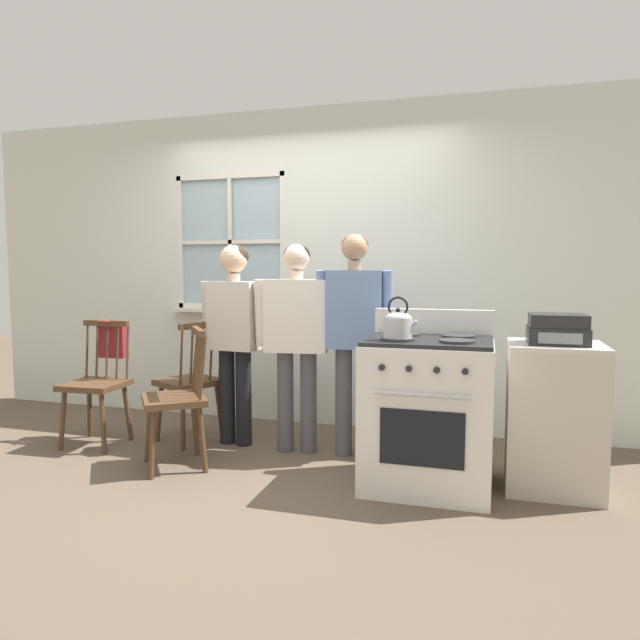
{
  "coord_description": "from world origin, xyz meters",
  "views": [
    {
      "loc": [
        1.47,
        -3.3,
        1.35
      ],
      "look_at": [
        0.38,
        0.41,
        1.0
      ],
      "focal_mm": 32.0,
      "sensor_mm": 36.0,
      "label": 1
    }
  ],
  "objects_px": {
    "kettle": "(398,324)",
    "potted_plant": "(230,300)",
    "stove": "(428,411)",
    "handbag": "(113,341)",
    "side_counter": "(554,417)",
    "chair_near_wall": "(177,401)",
    "person_adult_right": "(354,325)",
    "person_elderly_left": "(234,324)",
    "stereo": "(558,329)",
    "person_teen_center": "(297,328)",
    "chair_center_cluster": "(191,384)",
    "chair_by_window": "(97,386)"
  },
  "relations": [
    {
      "from": "chair_center_cluster",
      "to": "kettle",
      "type": "xyz_separation_m",
      "value": [
        1.69,
        -0.54,
        0.57
      ]
    },
    {
      "from": "chair_center_cluster",
      "to": "chair_near_wall",
      "type": "bearing_deg",
      "value": 46.23
    },
    {
      "from": "chair_near_wall",
      "to": "person_adult_right",
      "type": "relative_size",
      "value": 0.59
    },
    {
      "from": "handbag",
      "to": "stove",
      "type": "bearing_deg",
      "value": -8.46
    },
    {
      "from": "chair_center_cluster",
      "to": "stove",
      "type": "bearing_deg",
      "value": 103.54
    },
    {
      "from": "chair_center_cluster",
      "to": "stove",
      "type": "relative_size",
      "value": 0.87
    },
    {
      "from": "side_counter",
      "to": "stereo",
      "type": "bearing_deg",
      "value": -90.0
    },
    {
      "from": "person_adult_right",
      "to": "handbag",
      "type": "height_order",
      "value": "person_adult_right"
    },
    {
      "from": "chair_near_wall",
      "to": "person_adult_right",
      "type": "xyz_separation_m",
      "value": [
        1.1,
        0.57,
        0.5
      ]
    },
    {
      "from": "side_counter",
      "to": "person_elderly_left",
      "type": "bearing_deg",
      "value": 173.03
    },
    {
      "from": "chair_near_wall",
      "to": "kettle",
      "type": "distance_m",
      "value": 1.6
    },
    {
      "from": "kettle",
      "to": "potted_plant",
      "type": "xyz_separation_m",
      "value": [
        -1.68,
        1.25,
        0.05
      ]
    },
    {
      "from": "potted_plant",
      "to": "person_teen_center",
      "type": "bearing_deg",
      "value": -39.25
    },
    {
      "from": "kettle",
      "to": "potted_plant",
      "type": "height_order",
      "value": "potted_plant"
    },
    {
      "from": "stereo",
      "to": "potted_plant",
      "type": "bearing_deg",
      "value": 159.66
    },
    {
      "from": "stereo",
      "to": "person_teen_center",
      "type": "bearing_deg",
      "value": 171.55
    },
    {
      "from": "person_adult_right",
      "to": "handbag",
      "type": "distance_m",
      "value": 1.97
    },
    {
      "from": "chair_by_window",
      "to": "side_counter",
      "type": "xyz_separation_m",
      "value": [
        3.26,
        0.03,
        -0.01
      ]
    },
    {
      "from": "kettle",
      "to": "side_counter",
      "type": "xyz_separation_m",
      "value": [
        0.91,
        0.31,
        -0.57
      ]
    },
    {
      "from": "chair_near_wall",
      "to": "handbag",
      "type": "relative_size",
      "value": 3.08
    },
    {
      "from": "person_adult_right",
      "to": "stove",
      "type": "bearing_deg",
      "value": -45.87
    },
    {
      "from": "person_teen_center",
      "to": "chair_near_wall",
      "type": "bearing_deg",
      "value": -149.12
    },
    {
      "from": "stove",
      "to": "chair_center_cluster",
      "type": "bearing_deg",
      "value": 167.52
    },
    {
      "from": "person_teen_center",
      "to": "stereo",
      "type": "bearing_deg",
      "value": -16.09
    },
    {
      "from": "person_teen_center",
      "to": "chair_by_window",
      "type": "bearing_deg",
      "value": -177.58
    },
    {
      "from": "kettle",
      "to": "stereo",
      "type": "height_order",
      "value": "kettle"
    },
    {
      "from": "person_teen_center",
      "to": "stereo",
      "type": "distance_m",
      "value": 1.75
    },
    {
      "from": "potted_plant",
      "to": "stereo",
      "type": "relative_size",
      "value": 0.74
    },
    {
      "from": "chair_near_wall",
      "to": "kettle",
      "type": "height_order",
      "value": "kettle"
    },
    {
      "from": "stereo",
      "to": "person_elderly_left",
      "type": "bearing_deg",
      "value": 172.51
    },
    {
      "from": "person_teen_center",
      "to": "person_adult_right",
      "type": "relative_size",
      "value": 0.96
    },
    {
      "from": "person_teen_center",
      "to": "kettle",
      "type": "relative_size",
      "value": 6.17
    },
    {
      "from": "person_teen_center",
      "to": "kettle",
      "type": "height_order",
      "value": "person_teen_center"
    },
    {
      "from": "kettle",
      "to": "side_counter",
      "type": "height_order",
      "value": "kettle"
    },
    {
      "from": "person_teen_center",
      "to": "kettle",
      "type": "bearing_deg",
      "value": -41.16
    },
    {
      "from": "person_adult_right",
      "to": "side_counter",
      "type": "distance_m",
      "value": 1.43
    },
    {
      "from": "handbag",
      "to": "side_counter",
      "type": "height_order",
      "value": "handbag"
    },
    {
      "from": "stove",
      "to": "handbag",
      "type": "height_order",
      "value": "stove"
    },
    {
      "from": "side_counter",
      "to": "person_adult_right",
      "type": "bearing_deg",
      "value": 168.54
    },
    {
      "from": "chair_center_cluster",
      "to": "person_elderly_left",
      "type": "distance_m",
      "value": 0.6
    },
    {
      "from": "chair_center_cluster",
      "to": "side_counter",
      "type": "bearing_deg",
      "value": 110.81
    },
    {
      "from": "person_elderly_left",
      "to": "person_adult_right",
      "type": "xyz_separation_m",
      "value": [
        0.93,
        -0.01,
        0.02
      ]
    },
    {
      "from": "chair_by_window",
      "to": "kettle",
      "type": "distance_m",
      "value": 2.43
    },
    {
      "from": "stove",
      "to": "kettle",
      "type": "xyz_separation_m",
      "value": [
        -0.17,
        -0.13,
        0.55
      ]
    },
    {
      "from": "stove",
      "to": "kettle",
      "type": "height_order",
      "value": "kettle"
    },
    {
      "from": "chair_center_cluster",
      "to": "person_adult_right",
      "type": "bearing_deg",
      "value": 117.26
    },
    {
      "from": "person_elderly_left",
      "to": "handbag",
      "type": "bearing_deg",
      "value": -171.12
    },
    {
      "from": "stereo",
      "to": "chair_center_cluster",
      "type": "bearing_deg",
      "value": 174.33
    },
    {
      "from": "kettle",
      "to": "chair_near_wall",
      "type": "bearing_deg",
      "value": 179.78
    },
    {
      "from": "person_elderly_left",
      "to": "handbag",
      "type": "distance_m",
      "value": 1.04
    }
  ]
}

